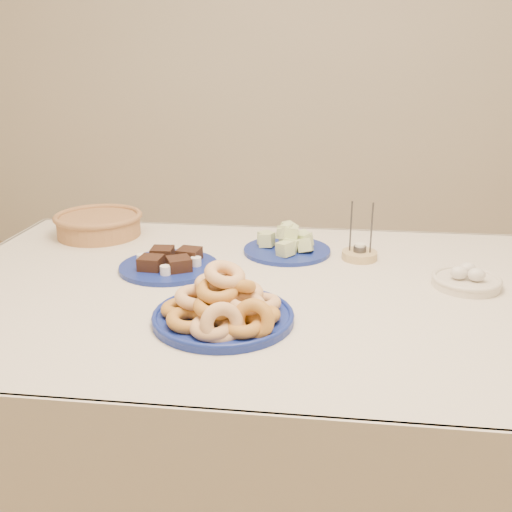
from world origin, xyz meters
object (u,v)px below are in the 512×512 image
object	(u,v)px
melon_plate	(288,245)
egg_bowl	(466,280)
candle_holder	(360,254)
wicker_basket	(99,224)
donut_platter	(224,307)
brownie_plate	(169,264)
dining_table	(258,324)

from	to	relation	value
melon_plate	egg_bowl	xyz separation A→B (m)	(0.47, -0.22, -0.01)
candle_holder	wicker_basket	bearing A→B (deg)	171.01
donut_platter	brownie_plate	world-z (taller)	donut_platter
dining_table	donut_platter	world-z (taller)	donut_platter
melon_plate	egg_bowl	bearing A→B (deg)	-24.62
donut_platter	melon_plate	bearing A→B (deg)	77.91
melon_plate	egg_bowl	distance (m)	0.52
melon_plate	wicker_basket	xyz separation A→B (m)	(-0.63, 0.10, 0.02)
wicker_basket	egg_bowl	size ratio (longest dim) A/B	2.04
melon_plate	egg_bowl	size ratio (longest dim) A/B	1.92
egg_bowl	candle_holder	bearing A→B (deg)	145.20
candle_holder	egg_bowl	bearing A→B (deg)	-34.80
brownie_plate	candle_holder	distance (m)	0.55
dining_table	brownie_plate	size ratio (longest dim) A/B	5.45
brownie_plate	dining_table	bearing A→B (deg)	-20.36
donut_platter	wicker_basket	world-z (taller)	donut_platter
dining_table	melon_plate	bearing A→B (deg)	78.59
wicker_basket	brownie_plate	bearing A→B (deg)	-41.96
donut_platter	brownie_plate	xyz separation A→B (m)	(-0.21, 0.32, -0.02)
wicker_basket	egg_bowl	xyz separation A→B (m)	(1.10, -0.31, -0.02)
dining_table	donut_platter	bearing A→B (deg)	-102.95
donut_platter	wicker_basket	bearing A→B (deg)	131.23
donut_platter	melon_plate	xyz separation A→B (m)	(0.11, 0.50, -0.01)
donut_platter	candle_holder	size ratio (longest dim) A/B	2.31
wicker_basket	candle_holder	size ratio (longest dim) A/B	2.07
dining_table	egg_bowl	size ratio (longest dim) A/B	9.85
donut_platter	candle_holder	distance (m)	0.56
brownie_plate	candle_holder	xyz separation A→B (m)	(0.53, 0.15, 0.00)
wicker_basket	candle_holder	bearing A→B (deg)	-8.99
candle_holder	melon_plate	bearing A→B (deg)	170.63
donut_platter	brownie_plate	distance (m)	0.38
brownie_plate	wicker_basket	bearing A→B (deg)	138.04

